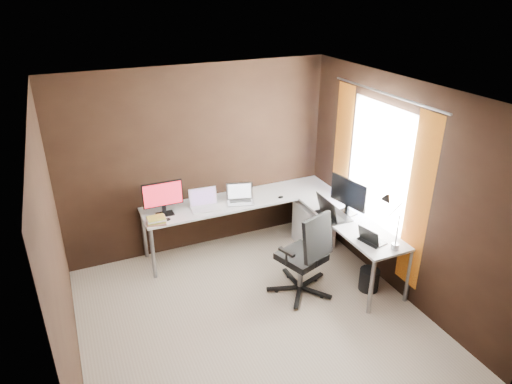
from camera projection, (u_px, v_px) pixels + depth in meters
room at (281, 209)px, 4.68m from camera, size 3.60×3.60×2.50m
desk at (281, 212)px, 5.93m from camera, size 2.65×2.25×0.73m
drawer_pedestal at (314, 224)px, 6.39m from camera, size 0.42×0.50×0.60m
monitor_left at (163, 196)px, 5.65m from camera, size 0.50×0.14×0.44m
monitor_right at (348, 194)px, 5.66m from camera, size 0.18×0.56×0.47m
laptop_white at (204, 204)px, 5.90m from camera, size 0.38×0.29×0.24m
laptop_silver at (240, 198)px, 6.06m from camera, size 0.40×0.33×0.23m
laptop_black_big at (331, 213)px, 5.66m from camera, size 0.31×0.43×0.28m
laptop_black_small at (371, 239)px, 5.12m from camera, size 0.26×0.32×0.19m
book_stack at (156, 220)px, 5.53m from camera, size 0.27×0.23×0.08m
mouse_left at (167, 220)px, 5.59m from camera, size 0.10×0.08×0.03m
mouse_corner at (281, 197)px, 6.16m from camera, size 0.08×0.05×0.03m
desk_lamp at (390, 215)px, 4.87m from camera, size 0.20×0.23×0.64m
office_chair at (303, 269)px, 5.37m from camera, size 0.61×0.64×1.09m
wastebasket at (369, 280)px, 5.49m from camera, size 0.30×0.30×0.27m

